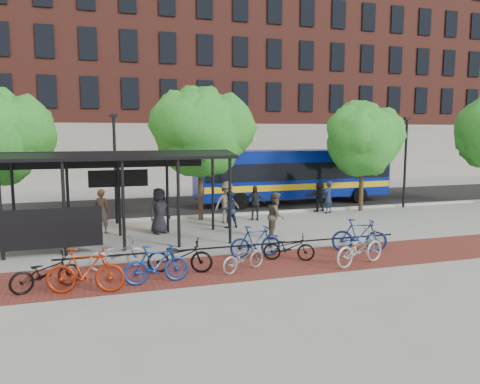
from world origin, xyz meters
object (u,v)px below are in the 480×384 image
object	(u,v)px
lamp_post_left	(115,166)
pedestrian_8	(276,215)
pedestrian_7	(328,197)
bike_8	(289,247)
bike_2	(117,254)
bike_1	(85,271)
tree_c	(364,137)
pedestrian_1	(102,211)
bike_10	(360,248)
bike_6	(243,257)
bike_4	(180,256)
bus_shelter	(89,167)
pedestrian_4	(255,203)
bus	(293,173)
pedestrian_2	(229,209)
bike_3	(157,264)
pedestrian_3	(227,202)
pedestrian_5	(320,196)
lamp_post_right	(405,160)
tree_b	(202,129)
bike_0	(46,272)
bike_11	(359,235)
bike_7	(255,241)
pedestrian_0	(159,211)

from	to	relation	value
lamp_post_left	pedestrian_8	xyz separation A→B (m)	(6.05, -5.10, -1.81)
pedestrian_7	bike_8	bearing A→B (deg)	23.07
bike_2	pedestrian_7	world-z (taller)	pedestrian_7
lamp_post_left	bike_1	distance (m)	10.06
tree_c	pedestrian_1	bearing A→B (deg)	-172.75
pedestrian_8	bike_10	bearing A→B (deg)	-138.06
bike_6	bike_4	bearing A→B (deg)	53.76
bus_shelter	pedestrian_4	distance (m)	8.50
bus	pedestrian_8	world-z (taller)	bus
lamp_post_left	pedestrian_2	bearing A→B (deg)	-27.69
bike_1	bike_3	bearing A→B (deg)	-69.84
bus_shelter	pedestrian_3	xyz separation A→B (m)	(6.13, 2.61, -2.01)
bike_2	pedestrian_5	size ratio (longest dim) A/B	1.07
lamp_post_right	pedestrian_3	xyz separation A→B (m)	(-11.00, -1.47, -1.76)
bike_8	pedestrian_7	bearing A→B (deg)	-12.42
lamp_post_right	pedestrian_7	world-z (taller)	lamp_post_right
lamp_post_right	pedestrian_3	bearing A→B (deg)	-172.41
bike_6	bike_3	bearing A→B (deg)	74.41
pedestrian_8	tree_b	bearing A→B (deg)	49.72
bus_shelter	bike_0	size ratio (longest dim) A/B	5.61
pedestrian_4	pedestrian_7	world-z (taller)	pedestrian_7
bike_2	bike_11	world-z (taller)	bike_11
tree_b	pedestrian_4	size ratio (longest dim) A/B	3.80
bike_3	bus_shelter	bearing A→B (deg)	14.03
pedestrian_3	pedestrian_4	size ratio (longest dim) A/B	1.17
bike_7	pedestrian_7	distance (m)	9.75
tree_b	pedestrian_3	xyz separation A→B (m)	(0.90, -1.22, -3.47)
pedestrian_4	bike_1	bearing A→B (deg)	-109.34
tree_c	bike_4	size ratio (longest dim) A/B	2.94
lamp_post_left	bike_2	xyz separation A→B (m)	(-0.35, -7.60, -2.28)
bike_2	bus_shelter	bearing A→B (deg)	-0.67
pedestrian_3	bike_2	bearing A→B (deg)	-145.09
bike_7	pedestrian_5	size ratio (longest dim) A/B	1.10
bike_3	pedestrian_8	bearing A→B (deg)	-55.13
bike_2	bike_6	bearing A→B (deg)	-124.79
bike_3	bike_6	bearing A→B (deg)	-85.62
bus_shelter	pedestrian_3	bearing A→B (deg)	23.07
tree_c	bike_1	bearing A→B (deg)	-146.55
lamp_post_right	pedestrian_8	world-z (taller)	lamp_post_right
bike_2	pedestrian_1	xyz separation A→B (m)	(-0.34, 5.59, 0.49)
bike_0	pedestrian_0	distance (m)	7.48
bike_4	pedestrian_5	xyz separation A→B (m)	(9.28, 8.86, 0.31)
lamp_post_left	pedestrian_8	distance (m)	8.12
pedestrian_3	pedestrian_7	xyz separation A→B (m)	(5.90, 1.00, -0.12)
tree_c	pedestrian_4	xyz separation A→B (m)	(-6.55, -0.84, -3.20)
tree_c	pedestrian_1	distance (m)	14.23
bike_2	pedestrian_8	bearing A→B (deg)	-81.87
tree_c	pedestrian_5	distance (m)	4.01
lamp_post_right	bike_0	bearing A→B (deg)	-153.48
pedestrian_5	pedestrian_8	size ratio (longest dim) A/B	0.89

